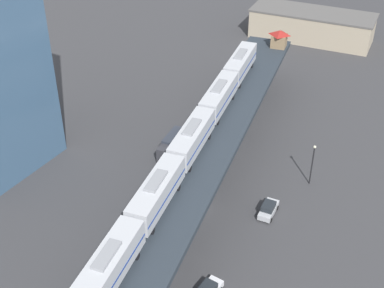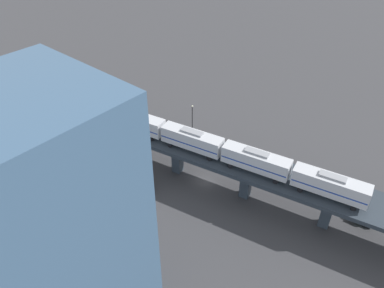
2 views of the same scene
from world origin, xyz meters
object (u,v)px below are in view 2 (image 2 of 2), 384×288
(subway_train, at_px, (192,139))
(street_lamp, at_px, (192,116))
(street_car_green, at_px, (362,217))
(delivery_truck, at_px, (134,179))
(street_car_white, at_px, (287,182))
(street_car_silver, at_px, (218,148))
(office_tower, at_px, (54,242))
(signal_hut, at_px, (51,85))
(warehouse_building, at_px, (0,80))

(subway_train, distance_m, street_lamp, 19.18)
(street_car_green, height_order, delivery_truck, delivery_truck)
(street_car_white, height_order, street_car_silver, same)
(street_car_white, relative_size, street_car_silver, 0.98)
(street_car_green, height_order, street_car_silver, same)
(subway_train, xyz_separation_m, street_car_white, (11.16, -15.11, -9.38))
(street_car_green, bearing_deg, office_tower, 153.72)
(subway_train, distance_m, delivery_truck, 14.37)
(signal_hut, distance_m, street_car_green, 72.28)
(subway_train, height_order, warehouse_building, subway_train)
(signal_hut, relative_size, street_car_green, 0.84)
(street_car_silver, distance_m, delivery_truck, 20.55)
(subway_train, relative_size, street_car_white, 13.78)
(office_tower, bearing_deg, subway_train, 13.89)
(street_car_white, bearing_deg, street_car_silver, 89.59)
(street_car_green, distance_m, street_lamp, 41.71)
(signal_hut, height_order, street_lamp, signal_hut)
(street_car_silver, bearing_deg, delivery_truck, 163.53)
(warehouse_building, bearing_deg, street_lamp, -69.75)
(street_car_green, bearing_deg, street_car_silver, 90.65)
(signal_hut, xyz_separation_m, street_car_white, (15.30, -55.35, -8.64))
(street_car_silver, relative_size, street_lamp, 0.66)
(office_tower, bearing_deg, signal_hut, 59.66)
(subway_train, bearing_deg, street_lamp, 40.45)
(office_tower, bearing_deg, street_car_green, -26.28)
(street_car_green, xyz_separation_m, office_tower, (-44.04, 21.75, 17.06))
(street_car_green, xyz_separation_m, street_car_silver, (-0.36, 31.85, 0.00))
(street_lamp, bearing_deg, street_car_white, -95.63)
(subway_train, relative_size, street_car_silver, 13.56)
(subway_train, relative_size, signal_hut, 16.30)
(subway_train, xyz_separation_m, street_lamp, (13.81, 11.77, -6.21))
(street_car_white, xyz_separation_m, office_tower, (-43.55, 7.10, 17.06))
(signal_hut, height_order, warehouse_building, signal_hut)
(subway_train, bearing_deg, signal_hut, 95.88)
(street_car_white, distance_m, street_lamp, 27.20)
(street_car_white, relative_size, street_car_green, 0.99)
(street_car_white, xyz_separation_m, warehouse_building, (-17.14, 80.52, 2.47))
(warehouse_building, height_order, office_tower, office_tower)
(signal_hut, relative_size, office_tower, 0.11)
(delivery_truck, distance_m, warehouse_building, 57.58)
(street_car_white, height_order, office_tower, office_tower)
(signal_hut, xyz_separation_m, delivery_truck, (-4.26, -32.34, -7.82))
(street_car_white, height_order, street_car_green, same)
(street_car_white, relative_size, street_lamp, 0.65)
(warehouse_building, bearing_deg, delivery_truck, -92.42)
(street_car_white, bearing_deg, subway_train, 126.45)
(subway_train, distance_m, street_car_green, 33.31)
(signal_hut, distance_m, street_lamp, 34.10)
(street_car_silver, height_order, warehouse_building, warehouse_building)
(signal_hut, distance_m, street_car_white, 58.07)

